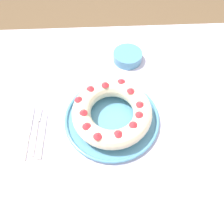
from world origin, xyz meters
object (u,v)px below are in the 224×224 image
object	(u,v)px
serving_dish	(112,118)
fork	(36,128)
side_bowl	(128,57)
napkin	(185,114)
bundt_cake	(112,112)
serving_knife	(27,135)
cake_knife	(41,139)

from	to	relation	value
serving_dish	fork	distance (m)	0.28
side_bowl	napkin	distance (m)	0.36
bundt_cake	serving_knife	bearing A→B (deg)	-170.28
serving_knife	side_bowl	xyz separation A→B (m)	(0.40, 0.37, 0.02)
cake_knife	napkin	xyz separation A→B (m)	(0.54, 0.08, -0.00)
serving_dish	bundt_cake	bearing A→B (deg)	-163.60
bundt_cake	serving_knife	world-z (taller)	bundt_cake
serving_dish	fork	bearing A→B (deg)	-175.37
fork	serving_knife	bearing A→B (deg)	-137.19
serving_dish	fork	size ratio (longest dim) A/B	1.84
bundt_cake	cake_knife	size ratio (longest dim) A/B	1.62
fork	bundt_cake	bearing A→B (deg)	0.04
serving_dish	napkin	distance (m)	0.28
serving_dish	serving_knife	bearing A→B (deg)	-170.28
side_bowl	bundt_cake	bearing A→B (deg)	-105.37
serving_dish	serving_knife	size ratio (longest dim) A/B	1.61
napkin	serving_dish	bearing A→B (deg)	-178.38
serving_dish	fork	world-z (taller)	serving_dish
fork	napkin	xyz separation A→B (m)	(0.57, 0.03, -0.00)
fork	serving_knife	size ratio (longest dim) A/B	0.87
bundt_cake	side_bowl	size ratio (longest dim) A/B	2.23
fork	side_bowl	distance (m)	0.50
fork	side_bowl	world-z (taller)	side_bowl
bundt_cake	napkin	size ratio (longest dim) A/B	2.28
fork	side_bowl	size ratio (longest dim) A/B	1.49
napkin	fork	bearing A→B (deg)	-176.87
bundt_cake	fork	xyz separation A→B (m)	(-0.28, -0.02, -0.05)
cake_knife	bundt_cake	bearing A→B (deg)	20.43
fork	serving_knife	xyz separation A→B (m)	(-0.03, -0.03, -0.00)
serving_knife	napkin	bearing A→B (deg)	10.84
cake_knife	fork	bearing A→B (deg)	123.75
bundt_cake	side_bowl	bearing A→B (deg)	74.63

